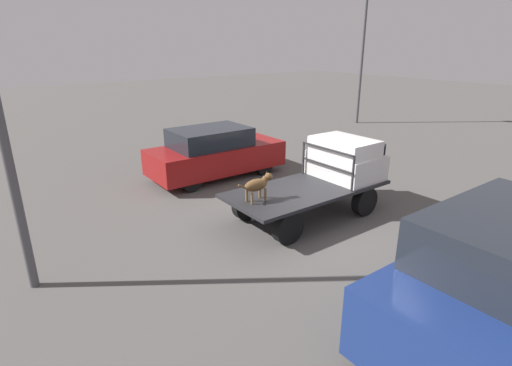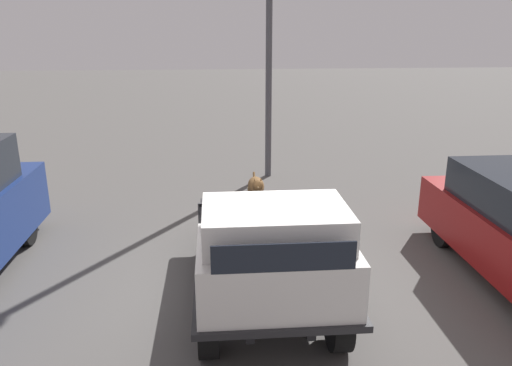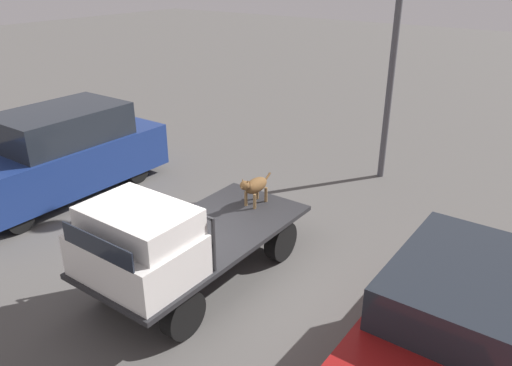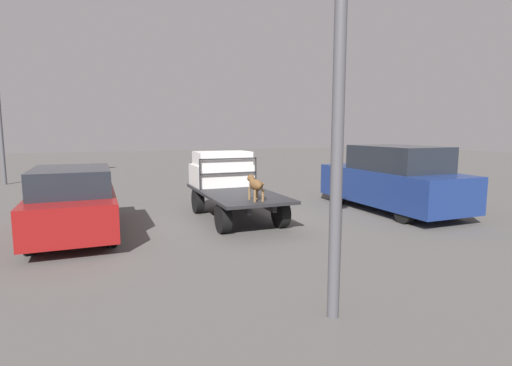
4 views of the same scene
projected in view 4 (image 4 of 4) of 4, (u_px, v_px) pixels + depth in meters
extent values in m
plane|color=#514F4C|center=(236.00, 219.00, 11.34)|extent=(80.00, 80.00, 0.00)
cylinder|color=black|center=(198.00, 201.00, 12.20)|extent=(0.75, 0.24, 0.75)
cylinder|color=black|center=(246.00, 198.00, 12.78)|extent=(0.75, 0.24, 0.75)
cylinder|color=black|center=(223.00, 218.00, 9.81)|extent=(0.75, 0.24, 0.75)
cylinder|color=black|center=(281.00, 213.00, 10.39)|extent=(0.75, 0.24, 0.75)
cube|color=black|center=(225.00, 198.00, 11.14)|extent=(3.86, 0.10, 0.18)
cube|color=black|center=(247.00, 197.00, 11.38)|extent=(3.86, 0.10, 0.18)
cube|color=#232326|center=(236.00, 193.00, 11.24)|extent=(4.20, 1.89, 0.08)
cube|color=silver|center=(221.00, 175.00, 12.47)|extent=(1.32, 1.77, 0.66)
cube|color=silver|center=(222.00, 158.00, 12.31)|extent=(1.12, 1.63, 0.40)
cube|color=black|center=(215.00, 158.00, 13.01)|extent=(0.02, 1.45, 0.30)
cube|color=#232326|center=(200.00, 174.00, 11.46)|extent=(0.04, 0.04, 0.90)
cube|color=#232326|center=(256.00, 172.00, 12.10)|extent=(0.04, 0.04, 0.90)
cube|color=#232326|center=(228.00, 159.00, 11.72)|extent=(0.04, 1.73, 0.04)
cube|color=#232326|center=(229.00, 173.00, 11.78)|extent=(0.04, 1.73, 0.04)
cylinder|color=brown|center=(249.00, 194.00, 9.89)|extent=(0.06, 0.06, 0.30)
cylinder|color=brown|center=(257.00, 193.00, 9.97)|extent=(0.06, 0.06, 0.30)
cylinder|color=brown|center=(255.00, 196.00, 9.55)|extent=(0.06, 0.06, 0.30)
cylinder|color=brown|center=(263.00, 195.00, 9.63)|extent=(0.06, 0.06, 0.30)
ellipsoid|color=brown|center=(256.00, 185.00, 9.73)|extent=(0.60, 0.28, 0.28)
sphere|color=brown|center=(254.00, 186.00, 9.89)|extent=(0.12, 0.12, 0.12)
cylinder|color=brown|center=(252.00, 181.00, 9.95)|extent=(0.20, 0.15, 0.19)
sphere|color=brown|center=(251.00, 178.00, 10.04)|extent=(0.18, 0.18, 0.18)
cone|color=brown|center=(250.00, 178.00, 10.11)|extent=(0.10, 0.10, 0.10)
cone|color=brown|center=(249.00, 175.00, 10.00)|extent=(0.06, 0.08, 0.10)
cone|color=brown|center=(253.00, 175.00, 10.04)|extent=(0.06, 0.08, 0.10)
cylinder|color=brown|center=(262.00, 186.00, 9.40)|extent=(0.25, 0.04, 0.17)
cylinder|color=black|center=(45.00, 214.00, 10.62)|extent=(0.60, 0.20, 0.60)
cylinder|color=black|center=(108.00, 210.00, 11.20)|extent=(0.60, 0.20, 0.60)
cylinder|color=black|center=(29.00, 240.00, 8.11)|extent=(0.60, 0.20, 0.60)
cylinder|color=black|center=(111.00, 233.00, 8.70)|extent=(0.60, 0.20, 0.60)
cube|color=maroon|center=(74.00, 208.00, 9.61)|extent=(4.39, 1.85, 0.81)
cube|color=#1E232B|center=(72.00, 180.00, 9.32)|extent=(2.41, 1.67, 0.59)
cylinder|color=black|center=(339.00, 195.00, 13.74)|extent=(0.60, 0.20, 0.60)
cylinder|color=black|center=(380.00, 192.00, 14.38)|extent=(0.60, 0.20, 0.60)
cylinder|color=black|center=(404.00, 213.00, 10.84)|extent=(0.60, 0.20, 0.60)
cylinder|color=black|center=(452.00, 208.00, 11.48)|extent=(0.60, 0.20, 0.60)
cube|color=navy|center=(391.00, 186.00, 12.55)|extent=(5.09, 2.02, 1.04)
cube|color=#1E232B|center=(398.00, 158.00, 12.19)|extent=(2.80, 1.82, 0.75)
cylinder|color=#4C4C51|center=(339.00, 66.00, 5.01)|extent=(0.16, 0.16, 6.65)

